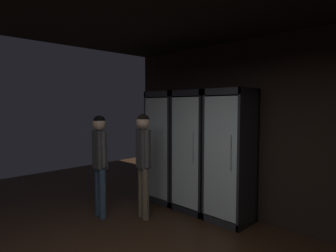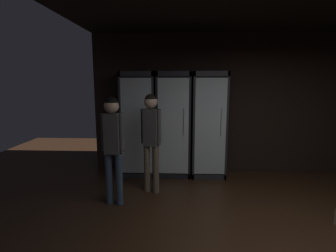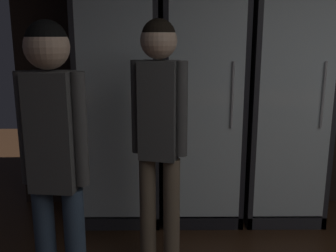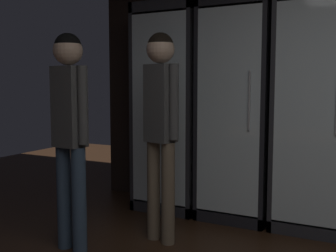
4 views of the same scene
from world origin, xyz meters
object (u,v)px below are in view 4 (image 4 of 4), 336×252
object	(u,v)px
cooler_far_left	(173,110)
shopper_far	(70,118)
cooler_center	(316,114)
cooler_left	(239,113)
shopper_near	(161,113)

from	to	relation	value
cooler_far_left	shopper_far	distance (m)	1.37
cooler_far_left	cooler_center	size ratio (longest dim) A/B	1.00
cooler_center	cooler_left	bearing A→B (deg)	179.97
cooler_left	cooler_center	distance (m)	0.69
cooler_far_left	shopper_near	distance (m)	0.96
cooler_left	shopper_near	distance (m)	0.96
cooler_center	shopper_near	xyz separation A→B (m)	(-1.03, -0.89, 0.03)
cooler_far_left	cooler_left	bearing A→B (deg)	-0.13
cooler_far_left	cooler_left	size ratio (longest dim) A/B	1.00
shopper_far	cooler_far_left	bearing A→B (deg)	82.39
shopper_near	cooler_far_left	bearing A→B (deg)	110.57
cooler_left	shopper_near	bearing A→B (deg)	-111.34
cooler_center	shopper_far	bearing A→B (deg)	-138.89
cooler_left	shopper_near	xyz separation A→B (m)	(-0.35, -0.89, 0.04)
cooler_left	cooler_center	world-z (taller)	same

